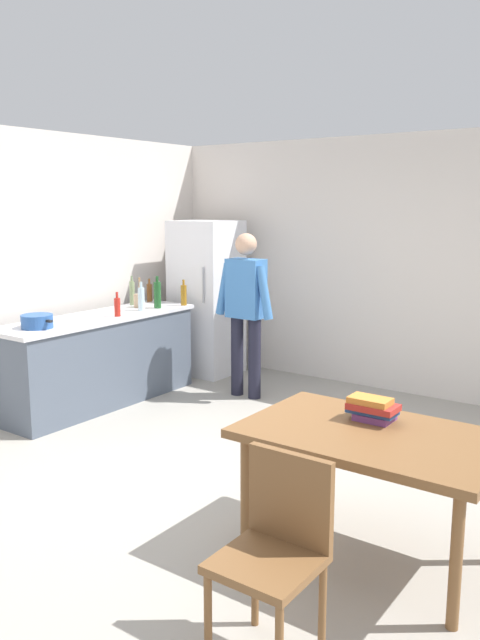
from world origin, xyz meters
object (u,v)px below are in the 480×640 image
(person, at_px, (246,304))
(bottle_sauce_red, at_px, (117,307))
(bottle_beer_brown, at_px, (149,292))
(refrigerator, at_px, (207,298))
(bottle_vinegar_tall, at_px, (132,293))
(dining_table, at_px, (370,445))
(utensil_jar, at_px, (139,300))
(bottle_water_clear, at_px, (141,299))
(bottle_wine_green, at_px, (157,294))
(chair, at_px, (277,542))
(bottle_oil_amber, at_px, (184,295))
(cooking_pot, at_px, (37,321))
(book_stack, at_px, (373,409))

(person, distance_m, bottle_sauce_red, 1.29)
(bottle_sauce_red, height_order, bottle_beer_brown, bottle_beer_brown)
(refrigerator, distance_m, bottle_vinegar_tall, 0.97)
(dining_table, xyz_separation_m, bottle_vinegar_tall, (-3.61, 1.79, 0.36))
(utensil_jar, xyz_separation_m, bottle_vinegar_tall, (-0.17, 0.07, 0.06))
(bottle_water_clear, bearing_deg, bottle_sauce_red, -83.62)
(dining_table, bearing_deg, bottle_wine_green, 151.05)
(dining_table, distance_m, utensil_jar, 3.86)
(bottle_beer_brown, bearing_deg, dining_table, -29.81)
(utensil_jar, bearing_deg, bottle_water_clear, -39.53)
(chair, distance_m, bottle_vinegar_tall, 4.57)
(bottle_oil_amber, bearing_deg, cooking_pot, -96.99)
(refrigerator, height_order, bottle_vinegar_tall, refrigerator)
(person, bearing_deg, dining_table, -42.41)
(refrigerator, xyz_separation_m, utensil_jar, (-0.15, -0.98, 0.08))
(bottle_water_clear, bearing_deg, refrigerator, 92.00)
(chair, relative_size, utensil_jar, 2.84)
(cooking_pot, height_order, bottle_wine_green, bottle_wine_green)
(bottle_vinegar_tall, bearing_deg, person, 15.85)
(dining_table, xyz_separation_m, book_stack, (-0.07, 0.18, 0.15))
(book_stack, bearing_deg, bottle_wine_green, 152.97)
(cooking_pot, distance_m, bottle_oil_amber, 1.77)
(chair, xyz_separation_m, bottle_water_clear, (-3.26, 2.54, 0.49))
(bottle_vinegar_tall, bearing_deg, cooking_pot, -79.99)
(bottle_sauce_red, relative_size, book_stack, 0.82)
(refrigerator, bearing_deg, bottle_wine_green, -86.48)
(cooking_pot, relative_size, bottle_vinegar_tall, 1.25)
(cooking_pot, height_order, utensil_jar, utensil_jar)
(cooking_pot, distance_m, bottle_beer_brown, 1.75)
(chair, bearing_deg, bottle_beer_brown, 138.25)
(person, xyz_separation_m, bottle_water_clear, (-0.91, -0.58, 0.05))
(utensil_jar, bearing_deg, cooking_pot, -86.32)
(bottle_water_clear, height_order, bottle_beer_brown, bottle_water_clear)
(bottle_oil_amber, height_order, bottle_water_clear, bottle_water_clear)
(bottle_wine_green, bearing_deg, chair, -40.42)
(person, xyz_separation_m, cooking_pot, (-1.01, -1.80, -0.02))
(bottle_sauce_red, xyz_separation_m, book_stack, (3.15, -1.01, -0.18))
(dining_table, xyz_separation_m, bottle_oil_amber, (-3.14, 2.10, 0.34))
(bottle_oil_amber, bearing_deg, bottle_water_clear, -102.46)
(chair, distance_m, bottle_beer_brown, 4.77)
(bottle_vinegar_tall, xyz_separation_m, book_stack, (3.54, -1.61, -0.21))
(bottle_vinegar_tall, xyz_separation_m, bottle_water_clear, (0.35, -0.22, -0.01))
(bottle_wine_green, xyz_separation_m, book_stack, (3.17, -1.62, -0.22))
(book_stack, bearing_deg, dining_table, -68.29)
(refrigerator, height_order, bottle_beer_brown, refrigerator)
(utensil_jar, height_order, book_stack, utensil_jar)
(dining_table, height_order, bottle_wine_green, bottle_wine_green)
(person, relative_size, cooking_pot, 4.25)
(bottle_oil_amber, relative_size, bottle_wine_green, 0.82)
(bottle_oil_amber, distance_m, book_stack, 3.63)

